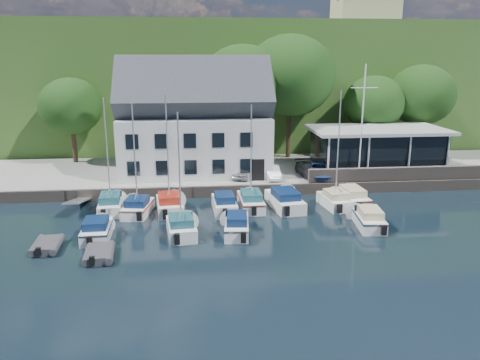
{
  "coord_description": "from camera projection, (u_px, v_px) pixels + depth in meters",
  "views": [
    {
      "loc": [
        -7.21,
        -28.32,
        12.02
      ],
      "look_at": [
        -3.42,
        9.0,
        2.03
      ],
      "focal_mm": 35.0,
      "sensor_mm": 36.0,
      "label": 1
    }
  ],
  "objects": [
    {
      "name": "gangway",
      "position": [
        81.0,
        208.0,
        38.06
      ],
      "size": [
        1.2,
        6.0,
        1.4
      ],
      "primitive_type": null,
      "color": "silver",
      "rests_on": "ground"
    },
    {
      "name": "harbor_building",
      "position": [
        195.0,
        128.0,
        44.82
      ],
      "size": [
        14.4,
        8.2,
        8.7
      ],
      "primitive_type": null,
      "color": "silver",
      "rests_on": "quay"
    },
    {
      "name": "car_white",
      "position": [
        272.0,
        172.0,
        43.28
      ],
      "size": [
        1.26,
        3.53,
        1.16
      ],
      "primitive_type": "imported",
      "rotation": [
        0.0,
        0.0,
        -0.01
      ],
      "color": "white",
      "rests_on": "quay"
    },
    {
      "name": "boat_r1_3",
      "position": [
        224.0,
        202.0,
        37.12
      ],
      "size": [
        2.14,
        5.89,
        1.54
      ],
      "primitive_type": null,
      "rotation": [
        0.0,
        0.0,
        0.04
      ],
      "color": "white",
      "rests_on": "ground"
    },
    {
      "name": "tree_2",
      "position": [
        243.0,
        103.0,
        49.6
      ],
      "size": [
        8.96,
        8.96,
        12.24
      ],
      "primitive_type": null,
      "color": "#153510",
      "rests_on": "quay"
    },
    {
      "name": "hillside",
      "position": [
        230.0,
        78.0,
        88.57
      ],
      "size": [
        160.0,
        75.0,
        16.0
      ],
      "primitive_type": "cube",
      "color": "#32531F",
      "rests_on": "ground"
    },
    {
      "name": "boat_r1_2",
      "position": [
        168.0,
        153.0,
        35.87
      ],
      "size": [
        2.76,
        5.94,
        9.55
      ],
      "primitive_type": null,
      "rotation": [
        0.0,
        0.0,
        0.11
      ],
      "color": "white",
      "rests_on": "ground"
    },
    {
      "name": "boat_r2_0",
      "position": [
        97.0,
        228.0,
        31.74
      ],
      "size": [
        2.17,
        5.36,
        1.41
      ],
      "primitive_type": null,
      "rotation": [
        0.0,
        0.0,
        0.04
      ],
      "color": "white",
      "rests_on": "ground"
    },
    {
      "name": "boat_r1_5",
      "position": [
        285.0,
        198.0,
        38.04
      ],
      "size": [
        3.16,
        7.16,
        1.57
      ],
      "primitive_type": null,
      "rotation": [
        0.0,
        0.0,
        0.13
      ],
      "color": "white",
      "rests_on": "ground"
    },
    {
      "name": "dinghy_0",
      "position": [
        47.0,
        244.0,
        29.92
      ],
      "size": [
        1.98,
        3.11,
        0.7
      ],
      "primitive_type": null,
      "rotation": [
        0.0,
        0.0,
        0.06
      ],
      "color": "#36363B",
      "rests_on": "ground"
    },
    {
      "name": "field_patch",
      "position": [
        266.0,
        35.0,
        94.94
      ],
      "size": [
        50.0,
        30.0,
        0.3
      ],
      "primitive_type": "cube",
      "color": "olive",
      "rests_on": "hillside"
    },
    {
      "name": "flagpole",
      "position": [
        362.0,
        123.0,
        42.19
      ],
      "size": [
        2.48,
        0.2,
        10.35
      ],
      "primitive_type": null,
      "color": "silver",
      "rests_on": "quay"
    },
    {
      "name": "car_dgrey",
      "position": [
        308.0,
        169.0,
        44.36
      ],
      "size": [
        2.04,
        4.33,
        1.22
      ],
      "primitive_type": "imported",
      "rotation": [
        0.0,
        0.0,
        0.08
      ],
      "color": "#303135",
      "rests_on": "quay"
    },
    {
      "name": "tree_5",
      "position": [
        420.0,
        111.0,
        52.29
      ],
      "size": [
        7.41,
        7.41,
        10.13
      ],
      "primitive_type": null,
      "color": "#153510",
      "rests_on": "quay"
    },
    {
      "name": "quay_face",
      "position": [
        276.0,
        190.0,
        41.47
      ],
      "size": [
        60.0,
        0.3,
        1.0
      ],
      "primitive_type": "cube",
      "color": "#62564E",
      "rests_on": "ground"
    },
    {
      "name": "club_pavilion",
      "position": [
        376.0,
        149.0,
        46.69
      ],
      "size": [
        13.2,
        7.2,
        4.1
      ],
      "primitive_type": null,
      "color": "black",
      "rests_on": "quay"
    },
    {
      "name": "tree_0",
      "position": [
        72.0,
        121.0,
        48.97
      ],
      "size": [
        6.51,
        6.51,
        8.89
      ],
      "primitive_type": null,
      "color": "#153510",
      "rests_on": "quay"
    },
    {
      "name": "boat_r1_0",
      "position": [
        107.0,
        155.0,
        36.14
      ],
      "size": [
        2.4,
        6.19,
        9.17
      ],
      "primitive_type": null,
      "rotation": [
        0.0,
        0.0,
        0.08
      ],
      "color": "white",
      "rests_on": "ground"
    },
    {
      "name": "tree_4",
      "position": [
        373.0,
        117.0,
        51.52
      ],
      "size": [
        6.59,
        6.59,
        9.0
      ],
      "primitive_type": null,
      "color": "#153510",
      "rests_on": "quay"
    },
    {
      "name": "car_blue",
      "position": [
        318.0,
        170.0,
        43.76
      ],
      "size": [
        2.19,
        4.33,
        1.42
      ],
      "primitive_type": "imported",
      "rotation": [
        0.0,
        0.0,
        -0.14
      ],
      "color": "#2C4989",
      "rests_on": "quay"
    },
    {
      "name": "farmhouse",
      "position": [
        365.0,
        6.0,
        77.98
      ],
      "size": [
        10.4,
        7.0,
        8.2
      ],
      "primitive_type": null,
      "color": "#C1B48F",
      "rests_on": "hillside"
    },
    {
      "name": "ground",
      "position": [
        305.0,
        243.0,
        31.02
      ],
      "size": [
        180.0,
        180.0,
        0.0
      ],
      "primitive_type": "plane",
      "color": "black",
      "rests_on": "ground"
    },
    {
      "name": "boat_r1_7",
      "position": [
        351.0,
        195.0,
        38.97
      ],
      "size": [
        2.36,
        6.63,
        1.52
      ],
      "primitive_type": null,
      "rotation": [
        0.0,
        0.0,
        0.07
      ],
      "color": "white",
      "rests_on": "ground"
    },
    {
      "name": "boat_r2_2",
      "position": [
        237.0,
        223.0,
        32.52
      ],
      "size": [
        2.36,
        5.94,
        1.48
      ],
      "primitive_type": null,
      "rotation": [
        0.0,
        0.0,
        -0.11
      ],
      "color": "white",
      "rests_on": "ground"
    },
    {
      "name": "car_silver",
      "position": [
        243.0,
        171.0,
        43.58
      ],
      "size": [
        2.59,
        4.04,
        1.28
      ],
      "primitive_type": "imported",
      "rotation": [
        0.0,
        0.0,
        -0.31
      ],
      "color": "#B1B1B6",
      "rests_on": "quay"
    },
    {
      "name": "boat_r1_4",
      "position": [
        251.0,
        154.0,
        36.96
      ],
      "size": [
        2.07,
        6.24,
        8.99
      ],
      "primitive_type": null,
      "rotation": [
        0.0,
        0.0,
        0.02
      ],
      "color": "white",
      "rests_on": "ground"
    },
    {
      "name": "dinghy_1",
      "position": [
        99.0,
        252.0,
        28.66
      ],
      "size": [
        2.14,
        3.26,
        0.72
      ],
      "primitive_type": null,
      "rotation": [
        0.0,
        0.0,
        0.09
      ],
      "color": "#36363B",
      "rests_on": "ground"
    },
    {
      "name": "tree_3",
      "position": [
        289.0,
        97.0,
        50.78
      ],
      "size": [
        9.75,
        9.75,
        13.33
      ],
      "primitive_type": null,
      "color": "#153510",
      "rests_on": "quay"
    },
    {
      "name": "boat_r1_1",
      "position": [
        135.0,
        161.0,
        35.57
      ],
      "size": [
        2.82,
        5.6,
        8.5
      ],
      "primitive_type": null,
      "rotation": [
        0.0,
        0.0,
        -0.16
      ],
      "color": "white",
      "rests_on": "ground"
    },
    {
      "name": "seawall",
      "position": [
        405.0,
        173.0,
        42.74
      ],
      "size": [
        18.0,
        0.5,
        1.2
      ],
      "primitive_type": "cube",
      "color": "#62564E",
      "rests_on": "quay"
    },
    {
      "name": "boat_r2_1",
      "position": [
        179.0,
        173.0,
        31.17
      ],
      "size": [
        2.62,
        5.5,
        8.97
      ],
      "primitive_type": null,
      "rotation": [
        0.0,
        0.0,
        0.12
      ],
      "color": "white",
      "rests_on": "ground"
    },
    {
      "name": "quay",
      "position": [
        265.0,
        172.0,
        47.72
      ],
      "size": [
        60.0,
        13.0,
        1.0
      ],
      "primitive_type": "cube",
      "color": "#979792",
      "rests_on": "ground"
    },
    {
      "name": "boat_r1_6",
      "position": [
        338.0,
        155.0,
        37.32
      ],
      "size": [
        2.7,
        5.55,
        8.68
      ],
      "primitive_type": null,
      "rotation": [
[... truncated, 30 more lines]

